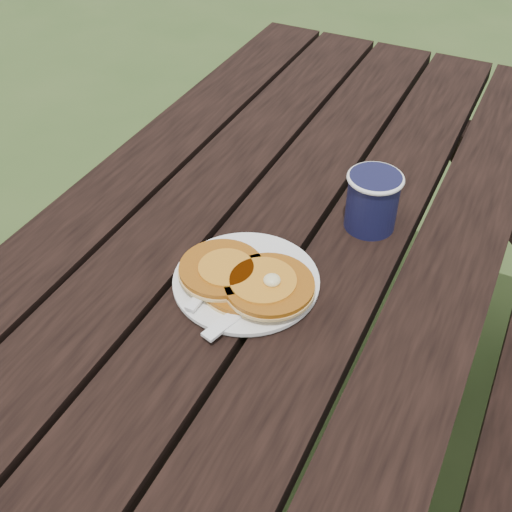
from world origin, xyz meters
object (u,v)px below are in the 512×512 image
at_px(plate, 246,282).
at_px(pancake_stack, 247,279).
at_px(picnic_table, 249,397).
at_px(coffee_cup, 373,198).

xyz_separation_m(plate, pancake_stack, (0.01, -0.01, 0.02)).
bearing_deg(pancake_stack, picnic_table, 115.99).
xyz_separation_m(picnic_table, plate, (0.03, -0.06, 0.39)).
xyz_separation_m(picnic_table, pancake_stack, (0.04, -0.08, 0.41)).
relative_size(plate, pancake_stack, 1.03).
distance_m(picnic_table, plate, 0.39).
distance_m(plate, coffee_cup, 0.26).
bearing_deg(plate, picnic_table, 115.36).
height_order(picnic_table, plate, plate).
relative_size(picnic_table, coffee_cup, 17.91).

